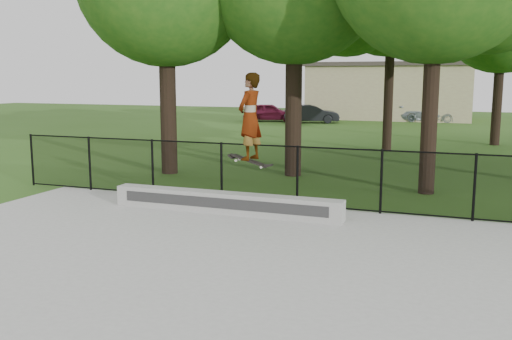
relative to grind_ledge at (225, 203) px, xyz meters
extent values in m
plane|color=#2C4F16|center=(1.39, -4.70, -0.30)|extent=(100.00, 100.00, 0.00)
cube|color=#A1A09C|center=(1.39, -4.70, -0.27)|extent=(14.00, 12.00, 0.06)
cube|color=#B6B6B0|center=(0.00, 0.00, 0.00)|extent=(5.58, 0.40, 0.48)
imported|color=maroon|center=(-8.46, 27.54, 0.35)|extent=(4.10, 2.60, 1.31)
imported|color=black|center=(-5.19, 27.11, 0.33)|extent=(3.72, 2.38, 1.26)
imported|color=#96A2AA|center=(2.48, 31.03, 0.29)|extent=(3.81, 1.79, 1.18)
cube|color=black|center=(0.67, -0.11, 1.03)|extent=(0.82, 0.23, 0.26)
imported|color=#B1DCE9|center=(0.67, -0.11, 2.01)|extent=(0.59, 0.78, 1.92)
cylinder|color=black|center=(-6.61, 1.20, 0.51)|extent=(0.06, 0.06, 1.50)
cylinder|color=black|center=(-4.61, 1.20, 0.51)|extent=(0.06, 0.06, 1.50)
cylinder|color=black|center=(-2.61, 1.20, 0.51)|extent=(0.06, 0.06, 1.50)
cylinder|color=black|center=(-0.61, 1.20, 0.51)|extent=(0.06, 0.06, 1.50)
cylinder|color=black|center=(1.39, 1.20, 0.51)|extent=(0.06, 0.06, 1.50)
cylinder|color=black|center=(3.39, 1.20, 0.51)|extent=(0.06, 0.06, 1.50)
cylinder|color=black|center=(5.39, 1.20, 0.51)|extent=(0.06, 0.06, 1.50)
cylinder|color=black|center=(1.39, 1.20, 1.23)|extent=(16.00, 0.04, 0.04)
cylinder|color=black|center=(1.39, 1.20, -0.19)|extent=(16.00, 0.04, 0.04)
cube|color=black|center=(1.39, 1.20, 0.51)|extent=(16.00, 0.01, 1.50)
cylinder|color=black|center=(4.19, 4.30, 2.10)|extent=(0.44, 0.44, 4.79)
cylinder|color=black|center=(6.39, 17.30, 1.98)|extent=(0.44, 0.44, 4.57)
sphere|color=#215316|center=(6.39, 17.30, 5.78)|extent=(5.49, 5.49, 5.49)
cylinder|color=black|center=(-4.11, 4.80, 2.09)|extent=(0.44, 0.44, 4.78)
cylinder|color=black|center=(1.89, 13.30, 2.45)|extent=(0.44, 0.44, 5.51)
cylinder|color=black|center=(-0.11, 5.80, 2.13)|extent=(0.44, 0.44, 4.86)
cube|color=#C5BD8A|center=(-0.61, 33.30, 1.70)|extent=(12.00, 6.00, 4.00)
cube|color=#3F3833|center=(-0.61, 33.30, 3.85)|extent=(12.40, 6.40, 0.30)
camera|label=1|loc=(5.19, -11.83, 2.87)|focal=40.00mm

